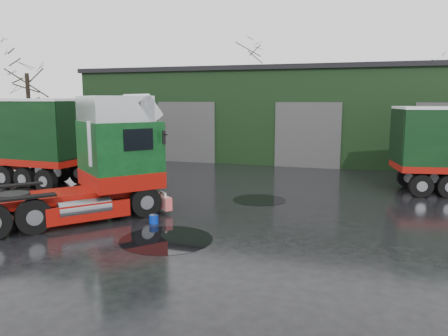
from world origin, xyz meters
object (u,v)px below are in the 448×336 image
at_px(warehouse, 318,113).
at_px(hero_tractor, 65,158).
at_px(tree_left, 28,98).
at_px(tree_back_a, 248,93).
at_px(wash_bucket, 154,219).
at_px(tree_back_b, 420,104).

relative_size(warehouse, hero_tractor, 4.62).
bearing_deg(tree_left, warehouse, 22.83).
xyz_separation_m(hero_tractor, tree_left, (-12.50, 12.52, 2.07)).
xyz_separation_m(warehouse, tree_back_a, (-8.00, 10.00, 1.59)).
xyz_separation_m(hero_tractor, wash_bucket, (3.11, 0.46, -2.03)).
bearing_deg(tree_back_a, tree_left, -121.43).
bearing_deg(tree_left, wash_bucket, -37.68).
height_order(tree_left, tree_back_a, tree_back_a).
bearing_deg(wash_bucket, tree_back_b, 69.24).
bearing_deg(tree_left, tree_back_a, 58.57).
relative_size(hero_tractor, tree_left, 0.83).
height_order(warehouse, tree_back_a, tree_back_a).
height_order(warehouse, tree_left, tree_left).
distance_m(wash_bucket, tree_left, 20.14).
xyz_separation_m(warehouse, wash_bucket, (-3.39, -20.05, -3.01)).
xyz_separation_m(hero_tractor, tree_back_a, (-1.50, 30.52, 2.57)).
bearing_deg(hero_tractor, tree_left, 174.68).
height_order(wash_bucket, tree_back_a, tree_back_a).
relative_size(warehouse, wash_bucket, 104.02).
bearing_deg(hero_tractor, tree_back_a, 132.53).
bearing_deg(tree_back_b, warehouse, -128.66).
relative_size(hero_tractor, wash_bucket, 22.52).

